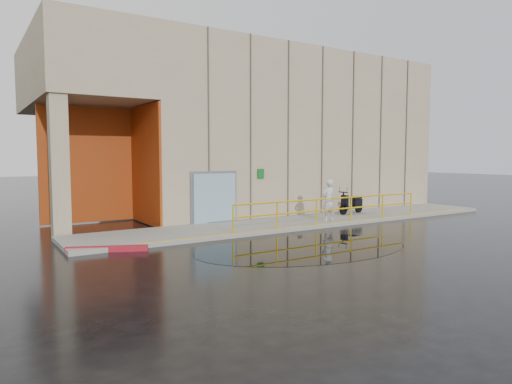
% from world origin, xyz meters
% --- Properties ---
extents(ground, '(120.00, 120.00, 0.00)m').
position_xyz_m(ground, '(0.00, 0.00, 0.00)').
color(ground, black).
rests_on(ground, ground).
extents(sidewalk, '(20.00, 3.00, 0.15)m').
position_xyz_m(sidewalk, '(4.00, 4.50, 0.07)').
color(sidewalk, gray).
rests_on(sidewalk, ground).
extents(building, '(20.00, 10.17, 8.00)m').
position_xyz_m(building, '(5.10, 10.98, 4.21)').
color(building, tan).
rests_on(building, ground).
extents(guardrail, '(9.56, 0.06, 1.03)m').
position_xyz_m(guardrail, '(4.25, 3.15, 0.68)').
color(guardrail, '#DBB10B').
rests_on(guardrail, sidewalk).
extents(person, '(0.65, 0.43, 1.75)m').
position_xyz_m(person, '(4.41, 3.68, 1.02)').
color(person, silver).
rests_on(person, sidewalk).
extents(scooter, '(1.70, 0.79, 1.29)m').
position_xyz_m(scooter, '(6.95, 4.91, 0.89)').
color(scooter, black).
rests_on(scooter, sidewalk).
extents(red_curb, '(2.27, 1.14, 0.18)m').
position_xyz_m(red_curb, '(-4.88, 3.10, 0.09)').
color(red_curb, maroon).
rests_on(red_curb, ground).
extents(puddle, '(7.57, 5.25, 0.01)m').
position_xyz_m(puddle, '(0.45, 0.36, 0.00)').
color(puddle, black).
rests_on(puddle, ground).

